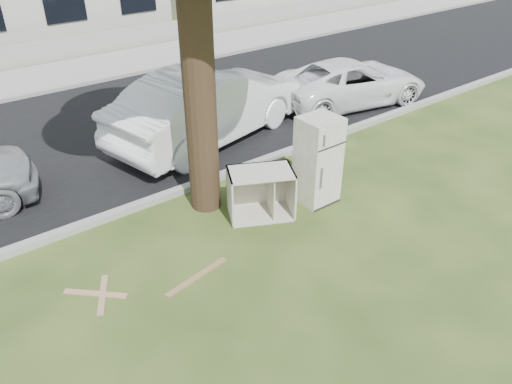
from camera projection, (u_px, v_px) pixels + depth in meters
ground at (287, 244)px, 8.14m from camera, size 120.00×120.00×0.00m
road at (128, 126)px, 12.21m from camera, size 120.00×7.00×0.01m
kerb_near at (206, 184)px, 9.80m from camera, size 120.00×0.18×0.12m
kerb_far at (75, 88)px, 14.62m from camera, size 120.00×0.18×0.12m
sidewalk at (58, 75)px, 15.61m from camera, size 120.00×2.80×0.01m
low_wall at (40, 53)px, 16.51m from camera, size 120.00×0.15×0.70m
fridge at (318, 160)px, 8.90m from camera, size 0.67×0.63×1.63m
cabinet at (261, 193)px, 8.66m from camera, size 1.30×1.12×0.87m
plank_a at (197, 277)px, 7.42m from camera, size 1.15×0.30×0.02m
plank_b at (95, 294)px, 7.11m from camera, size 0.73×0.71×0.02m
plank_c at (103, 294)px, 7.10m from camera, size 0.46×0.77×0.02m
car_center at (209, 105)px, 11.21m from camera, size 5.20×2.80×1.63m
car_right at (351, 82)px, 13.27m from camera, size 4.50×2.73×1.17m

